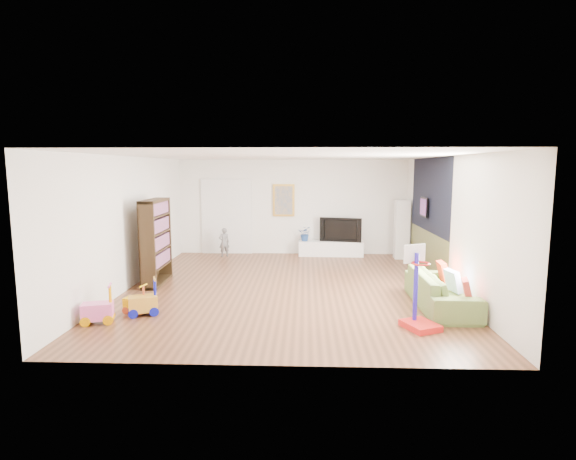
{
  "coord_description": "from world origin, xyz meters",
  "views": [
    {
      "loc": [
        0.36,
        -9.08,
        2.46
      ],
      "look_at": [
        0.0,
        0.4,
        1.15
      ],
      "focal_mm": 28.0,
      "sensor_mm": 36.0,
      "label": 1
    }
  ],
  "objects_px": {
    "bookshelf": "(156,242)",
    "media_console": "(331,248)",
    "basketball_hoop": "(422,288)",
    "sofa": "(441,290)"
  },
  "relations": [
    {
      "from": "media_console",
      "to": "bookshelf",
      "type": "xyz_separation_m",
      "value": [
        -3.91,
        -3.21,
        0.69
      ]
    },
    {
      "from": "bookshelf",
      "to": "sofa",
      "type": "bearing_deg",
      "value": -16.21
    },
    {
      "from": "sofa",
      "to": "media_console",
      "type": "bearing_deg",
      "value": 19.99
    },
    {
      "from": "media_console",
      "to": "bookshelf",
      "type": "bearing_deg",
      "value": -138.97
    },
    {
      "from": "bookshelf",
      "to": "media_console",
      "type": "bearing_deg",
      "value": 37.89
    },
    {
      "from": "bookshelf",
      "to": "basketball_hoop",
      "type": "distance_m",
      "value": 5.61
    },
    {
      "from": "media_console",
      "to": "basketball_hoop",
      "type": "bearing_deg",
      "value": -78.06
    },
    {
      "from": "sofa",
      "to": "basketball_hoop",
      "type": "relative_size",
      "value": 1.63
    },
    {
      "from": "media_console",
      "to": "basketball_hoop",
      "type": "xyz_separation_m",
      "value": [
        1.05,
        -5.8,
        0.44
      ]
    },
    {
      "from": "bookshelf",
      "to": "basketball_hoop",
      "type": "relative_size",
      "value": 1.39
    }
  ]
}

